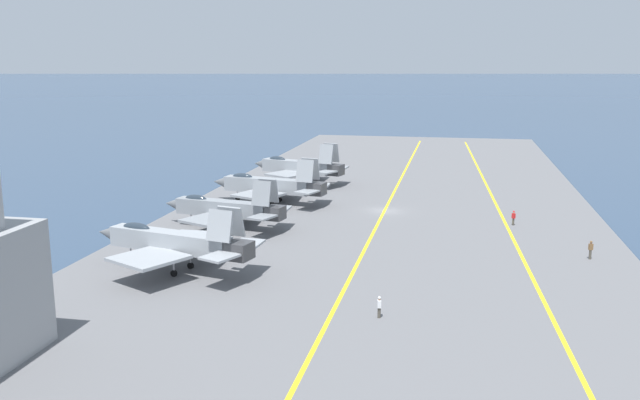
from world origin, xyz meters
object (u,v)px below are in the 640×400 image
(crew_brown_vest, at_px, (591,249))
(parked_jet_third, at_px, (269,185))
(parked_jet_second, at_px, (225,209))
(parked_jet_nearest, at_px, (173,242))
(crew_red_vest, at_px, (513,217))
(parked_jet_fourth, at_px, (298,167))
(crew_white_vest, at_px, (379,306))

(crew_brown_vest, bearing_deg, parked_jet_third, 63.10)
(parked_jet_second, bearing_deg, parked_jet_third, -5.00)
(parked_jet_second, xyz_separation_m, crew_brown_vest, (-4.74, -38.42, -1.25))
(parked_jet_second, distance_m, parked_jet_third, 14.18)
(parked_jet_nearest, height_order, crew_brown_vest, parked_jet_nearest)
(parked_jet_nearest, distance_m, parked_jet_third, 30.47)
(parked_jet_nearest, xyz_separation_m, crew_red_vest, (24.26, -31.28, -1.82))
(parked_jet_third, height_order, parked_jet_fourth, parked_jet_fourth)
(parked_jet_third, height_order, crew_red_vest, parked_jet_third)
(parked_jet_fourth, distance_m, crew_red_vest, 37.39)
(parked_jet_second, bearing_deg, crew_white_vest, -139.48)
(parked_jet_nearest, xyz_separation_m, crew_brown_vest, (11.60, -37.50, -1.75))
(parked_jet_second, distance_m, parked_jet_fourth, 29.38)
(parked_jet_fourth, xyz_separation_m, crew_red_vest, (-21.42, -30.60, -1.66))
(crew_white_vest, distance_m, crew_red_vest, 33.88)
(parked_jet_second, height_order, crew_brown_vest, parked_jet_second)
(parked_jet_nearest, relative_size, crew_red_vest, 9.66)
(parked_jet_fourth, xyz_separation_m, crew_white_vest, (-53.17, -18.77, -1.68))
(crew_white_vest, bearing_deg, parked_jet_third, 26.75)
(crew_brown_vest, distance_m, crew_red_vest, 14.10)
(parked_jet_nearest, relative_size, crew_white_vest, 9.94)
(parked_jet_nearest, bearing_deg, parked_jet_fourth, -0.85)
(parked_jet_nearest, relative_size, parked_jet_third, 1.02)
(parked_jet_third, bearing_deg, crew_brown_vest, -116.90)
(parked_jet_fourth, bearing_deg, parked_jet_second, 176.88)
(crew_brown_vest, relative_size, crew_red_vest, 1.07)
(crew_brown_vest, bearing_deg, parked_jet_fourth, 47.22)
(parked_jet_second, distance_m, crew_red_vest, 33.19)
(parked_jet_third, distance_m, crew_white_vest, 42.53)
(parked_jet_second, xyz_separation_m, crew_red_vest, (7.92, -32.20, -1.32))
(crew_red_vest, bearing_deg, parked_jet_fourth, 55.01)
(crew_white_vest, height_order, crew_brown_vest, crew_brown_vest)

